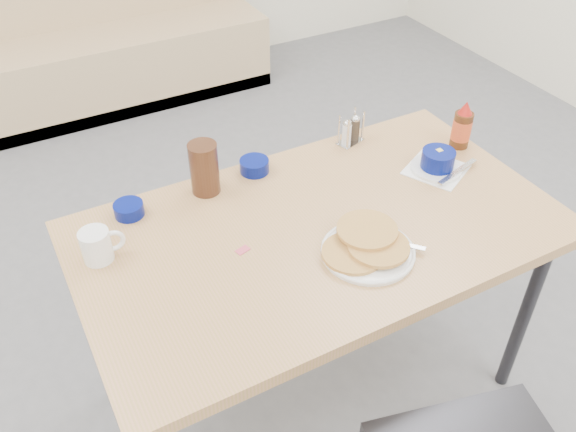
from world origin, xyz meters
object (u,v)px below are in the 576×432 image
pancake_plate (367,247)px  creamer_bowl (129,210)px  dining_table (319,242)px  condiment_caddy (351,132)px  coffee_mug (98,245)px  syrup_bottle (462,127)px  amber_tumbler (204,168)px  booth_bench (108,44)px  butter_bowl (254,166)px  grits_setting (438,162)px

pancake_plate → creamer_bowl: size_ratio=3.12×
dining_table → condiment_caddy: 0.48m
coffee_mug → syrup_bottle: (1.24, -0.03, 0.03)m
amber_tumbler → booth_bench: bearing=84.2°
coffee_mug → butter_bowl: coffee_mug is taller
coffee_mug → butter_bowl: (0.55, 0.17, -0.03)m
amber_tumbler → syrup_bottle: (0.86, -0.17, -0.01)m
condiment_caddy → booth_bench: bearing=81.6°
booth_bench → coffee_mug: booth_bench is taller
amber_tumbler → grits_setting: bearing=-19.9°
booth_bench → dining_table: 2.56m
pancake_plate → coffee_mug: (-0.65, 0.33, 0.03)m
pancake_plate → butter_bowl: pancake_plate is taller
grits_setting → condiment_caddy: condiment_caddy is taller
butter_bowl → condiment_caddy: size_ratio=0.84×
booth_bench → dining_table: (0.00, -2.53, 0.35)m
condiment_caddy → grits_setting: bearing=-77.6°
coffee_mug → condiment_caddy: (0.92, 0.17, -0.01)m
butter_bowl → condiment_caddy: (0.37, 0.00, 0.02)m
syrup_bottle → condiment_caddy: bearing=148.1°
booth_bench → amber_tumbler: 2.28m
booth_bench → grits_setting: bearing=-79.0°
booth_bench → creamer_bowl: bearing=-102.0°
dining_table → coffee_mug: coffee_mug is taller
grits_setting → coffee_mug: bearing=174.4°
dining_table → creamer_bowl: bearing=146.2°
grits_setting → creamer_bowl: (-0.95, 0.25, -0.01)m
dining_table → creamer_bowl: creamer_bowl is taller
pancake_plate → grits_setting: 0.48m
booth_bench → pancake_plate: size_ratio=6.89×
creamer_bowl → dining_table: bearing=-33.8°
dining_table → amber_tumbler: 0.42m
grits_setting → condiment_caddy: size_ratio=2.24×
coffee_mug → condiment_caddy: size_ratio=1.06×
coffee_mug → condiment_caddy: 0.94m
dining_table → condiment_caddy: (0.32, 0.34, 0.10)m
pancake_plate → creamer_bowl: 0.71m
grits_setting → syrup_bottle: (0.16, 0.08, 0.04)m
booth_bench → butter_bowl: booth_bench is taller
pancake_plate → coffee_mug: coffee_mug is taller
amber_tumbler → condiment_caddy: 0.55m
coffee_mug → grits_setting: (1.07, -0.11, -0.02)m
grits_setting → butter_bowl: bearing=152.2°
butter_bowl → amber_tumbler: size_ratio=0.57×
booth_bench → dining_table: size_ratio=1.36×
booth_bench → butter_bowl: 2.24m
amber_tumbler → syrup_bottle: syrup_bottle is taller
pancake_plate → creamer_bowl: bearing=138.1°
booth_bench → creamer_bowl: booth_bench is taller
booth_bench → creamer_bowl: (-0.47, -2.22, 0.43)m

